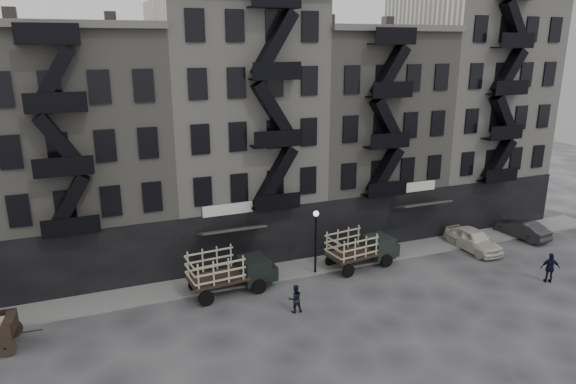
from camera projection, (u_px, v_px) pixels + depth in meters
name	position (u px, v px, depth m)	size (l,w,h in m)	color
ground	(287.00, 301.00, 29.48)	(140.00, 140.00, 0.00)	#38383A
sidewalk	(265.00, 274.00, 32.80)	(55.00, 2.50, 0.15)	slate
building_midwest	(83.00, 154.00, 32.56)	(10.00, 11.35, 16.20)	slate
building_center	(235.00, 129.00, 35.86)	(10.00, 11.35, 18.20)	#A7A39A
building_mideast	(359.00, 134.00, 39.73)	(10.00, 11.35, 16.20)	slate
building_east	(465.00, 108.00, 42.89)	(10.00, 11.35, 19.20)	#A7A39A
lamp_post	(316.00, 234.00, 32.09)	(0.36, 0.36, 4.28)	black
stake_truck_west	(230.00, 269.00, 30.16)	(5.37, 2.55, 2.62)	black
stake_truck_east	(362.00, 246.00, 33.69)	(5.21, 2.64, 2.51)	black
car_east	(473.00, 239.00, 36.55)	(1.86, 4.63, 1.58)	silver
car_far	(522.00, 229.00, 38.88)	(1.45, 4.17, 1.37)	black
pedestrian_mid	(295.00, 299.00, 28.04)	(0.78, 0.61, 1.60)	black
policeman	(550.00, 268.00, 31.53)	(1.12, 0.47, 1.91)	black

